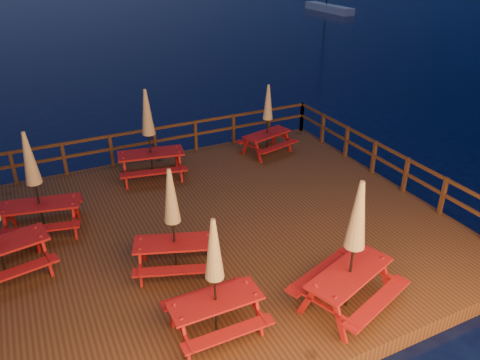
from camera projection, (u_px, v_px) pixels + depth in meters
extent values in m
plane|color=black|center=(212.00, 241.00, 12.30)|extent=(500.00, 500.00, 0.00)
cube|color=#422415|center=(212.00, 234.00, 12.21)|extent=(12.00, 10.00, 0.40)
cylinder|color=#352110|center=(160.00, 179.00, 16.11)|extent=(0.24, 0.24, 1.40)
cylinder|color=#352110|center=(298.00, 150.00, 18.29)|extent=(0.24, 0.24, 1.40)
cube|color=#352110|center=(154.00, 129.00, 15.50)|extent=(11.70, 0.06, 0.09)
cube|color=#352110|center=(155.00, 141.00, 15.70)|extent=(11.70, 0.06, 0.09)
cube|color=#352110|center=(3.00, 170.00, 13.91)|extent=(0.10, 0.10, 1.10)
cube|color=#352110|center=(155.00, 143.00, 15.73)|extent=(0.10, 0.10, 1.10)
cube|color=#352110|center=(275.00, 121.00, 17.55)|extent=(0.10, 0.10, 1.10)
cube|color=#352110|center=(391.00, 151.00, 13.91)|extent=(0.06, 9.70, 0.09)
cube|color=#352110|center=(389.00, 164.00, 14.12)|extent=(0.06, 9.70, 0.09)
cube|color=#352110|center=(389.00, 166.00, 14.14)|extent=(0.10, 0.10, 1.10)
cube|color=#352110|center=(316.00, 125.00, 17.24)|extent=(0.10, 0.10, 1.10)
cube|color=white|center=(329.00, 9.00, 49.81)|extent=(1.30, 7.14, 0.92)
cube|color=maroon|center=(40.00, 205.00, 11.62)|extent=(2.02, 1.13, 0.05)
cube|color=maroon|center=(45.00, 203.00, 12.31)|extent=(1.93, 0.70, 0.05)
cube|color=maroon|center=(39.00, 229.00, 11.21)|extent=(1.93, 0.70, 0.05)
cube|color=maroon|center=(11.00, 215.00, 11.93)|extent=(0.08, 0.12, 0.80)
cube|color=maroon|center=(6.00, 230.00, 11.33)|extent=(0.08, 0.12, 0.80)
cube|color=maroon|center=(76.00, 207.00, 12.27)|extent=(0.08, 0.12, 0.80)
cube|color=maroon|center=(75.00, 221.00, 11.67)|extent=(0.08, 0.12, 0.80)
cylinder|color=black|center=(35.00, 186.00, 11.37)|extent=(0.05, 0.05, 2.65)
cone|color=#9D8261|center=(29.00, 158.00, 11.03)|extent=(0.38, 0.38, 1.33)
sphere|color=black|center=(23.00, 134.00, 10.74)|extent=(0.07, 0.07, 0.07)
cube|color=maroon|center=(9.00, 274.00, 9.68)|extent=(2.01, 0.65, 0.06)
cube|color=maroon|center=(37.00, 241.00, 10.89)|extent=(0.08, 0.12, 0.83)
cube|color=maroon|center=(46.00, 256.00, 10.37)|extent=(0.08, 0.12, 0.83)
cube|color=maroon|center=(350.00, 273.00, 9.19)|extent=(2.15, 1.39, 0.06)
cube|color=maroon|center=(321.00, 271.00, 9.77)|extent=(2.00, 0.94, 0.06)
cube|color=maroon|center=(378.00, 302.00, 8.93)|extent=(2.00, 0.94, 0.06)
cube|color=maroon|center=(308.00, 301.00, 9.09)|extent=(0.10, 0.13, 0.84)
cube|color=maroon|center=(339.00, 320.00, 8.63)|extent=(0.10, 0.13, 0.84)
cube|color=maroon|center=(355.00, 263.00, 10.14)|extent=(0.10, 0.13, 0.84)
cube|color=maroon|center=(386.00, 279.00, 9.68)|extent=(0.10, 0.13, 0.84)
cylinder|color=black|center=(353.00, 250.00, 8.94)|extent=(0.05, 0.05, 2.78)
cone|color=#9D8261|center=(358.00, 215.00, 8.58)|extent=(0.40, 0.40, 1.39)
sphere|color=black|center=(362.00, 184.00, 8.28)|extent=(0.08, 0.08, 0.08)
cube|color=maroon|center=(215.00, 301.00, 8.64)|extent=(1.75, 0.69, 0.05)
cube|color=maroon|center=(204.00, 294.00, 9.24)|extent=(1.75, 0.28, 0.05)
cube|color=maroon|center=(229.00, 334.00, 8.31)|extent=(1.75, 0.28, 0.05)
cube|color=maroon|center=(174.00, 317.00, 8.78)|extent=(0.06, 0.10, 0.73)
cube|color=maroon|center=(185.00, 340.00, 8.27)|extent=(0.06, 0.10, 0.73)
cube|color=maroon|center=(243.00, 294.00, 9.35)|extent=(0.06, 0.10, 0.73)
cube|color=maroon|center=(258.00, 314.00, 8.84)|extent=(0.06, 0.10, 0.73)
cylinder|color=black|center=(215.00, 280.00, 8.42)|extent=(0.04, 0.04, 2.43)
cone|color=#9D8261|center=(214.00, 249.00, 8.10)|extent=(0.35, 0.35, 1.22)
sphere|color=black|center=(213.00, 221.00, 7.84)|extent=(0.07, 0.07, 0.07)
cube|color=maroon|center=(174.00, 243.00, 10.26)|extent=(1.91, 1.26, 0.05)
cube|color=maroon|center=(176.00, 239.00, 10.92)|extent=(1.77, 0.87, 0.05)
cube|color=maroon|center=(175.00, 270.00, 9.87)|extent=(1.77, 0.87, 0.05)
cube|color=maroon|center=(143.00, 250.00, 10.65)|extent=(0.09, 0.11, 0.74)
cube|color=maroon|center=(141.00, 268.00, 10.07)|extent=(0.09, 0.11, 0.74)
cube|color=maroon|center=(208.00, 246.00, 10.79)|extent=(0.09, 0.11, 0.74)
cube|color=maroon|center=(209.00, 263.00, 10.21)|extent=(0.09, 0.11, 0.74)
cylinder|color=black|center=(173.00, 224.00, 10.03)|extent=(0.04, 0.04, 2.47)
cone|color=#9D8261|center=(171.00, 196.00, 9.71)|extent=(0.36, 0.36, 1.24)
sphere|color=black|center=(169.00, 171.00, 9.45)|extent=(0.07, 0.07, 0.07)
cube|color=maroon|center=(151.00, 153.00, 14.29)|extent=(2.09, 1.12, 0.06)
cube|color=maroon|center=(150.00, 155.00, 15.01)|extent=(2.01, 0.67, 0.06)
cube|color=maroon|center=(154.00, 172.00, 13.88)|extent=(2.01, 0.67, 0.06)
cube|color=maroon|center=(124.00, 164.00, 14.60)|extent=(0.09, 0.12, 0.83)
cube|color=maroon|center=(125.00, 174.00, 13.98)|extent=(0.09, 0.12, 0.83)
cube|color=maroon|center=(177.00, 158.00, 14.99)|extent=(0.09, 0.12, 0.83)
cube|color=maroon|center=(180.00, 167.00, 14.37)|extent=(0.09, 0.12, 0.83)
cylinder|color=black|center=(149.00, 137.00, 14.04)|extent=(0.05, 0.05, 2.75)
cone|color=#9D8261|center=(147.00, 112.00, 13.68)|extent=(0.40, 0.40, 1.38)
sphere|color=black|center=(145.00, 91.00, 13.39)|extent=(0.08, 0.08, 0.08)
cube|color=maroon|center=(267.00, 134.00, 16.03)|extent=(1.81, 1.07, 0.05)
cube|color=maroon|center=(256.00, 137.00, 16.54)|extent=(1.71, 0.68, 0.05)
cube|color=maroon|center=(279.00, 146.00, 15.78)|extent=(1.71, 0.68, 0.05)
cube|color=maroon|center=(246.00, 146.00, 15.99)|extent=(0.08, 0.11, 0.71)
cube|color=maroon|center=(258.00, 152.00, 15.57)|extent=(0.08, 0.11, 0.71)
cube|color=maroon|center=(275.00, 136.00, 16.81)|extent=(0.08, 0.11, 0.71)
cube|color=maroon|center=(288.00, 141.00, 16.39)|extent=(0.08, 0.11, 0.71)
cylinder|color=black|center=(268.00, 121.00, 15.81)|extent=(0.04, 0.04, 2.36)
cone|color=#9D8261|center=(268.00, 102.00, 15.50)|extent=(0.34, 0.34, 1.18)
sphere|color=black|center=(269.00, 86.00, 15.25)|extent=(0.07, 0.07, 0.07)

